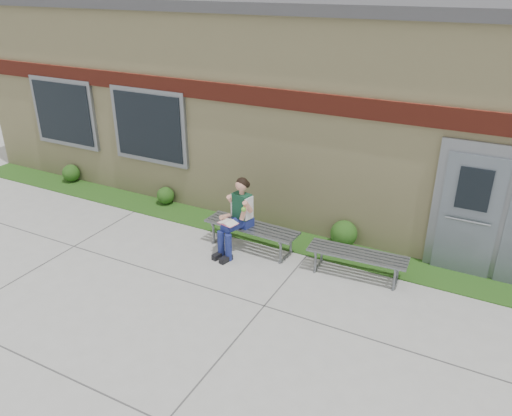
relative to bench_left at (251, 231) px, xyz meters
The scene contains 9 objects.
ground 2.03m from the bench_left, 89.30° to the right, with size 80.00×80.00×0.00m, color #9E9E99.
grass_strip 0.69m from the bench_left, 87.67° to the left, with size 16.00×0.80×0.02m, color #124515.
school_building 4.35m from the bench_left, 89.66° to the left, with size 16.20×6.22×4.20m.
bench_left is the anchor object (origin of this frame).
bench_right 2.00m from the bench_left, ahead, with size 1.68×0.56×0.43m.
girl 0.46m from the bench_left, 130.97° to the right, with size 0.52×0.89×1.40m.
shrub_west 5.53m from the bench_left, behind, with size 0.42×0.42×0.42m, color #124515.
shrub_mid 2.75m from the bench_left, 161.95° to the left, with size 0.38×0.38×0.38m, color #124515.
shrub_east 1.72m from the bench_left, 29.75° to the left, with size 0.50×0.50×0.50m, color #124515.
Camera 1 is at (3.82, -5.14, 4.61)m, focal length 35.00 mm.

